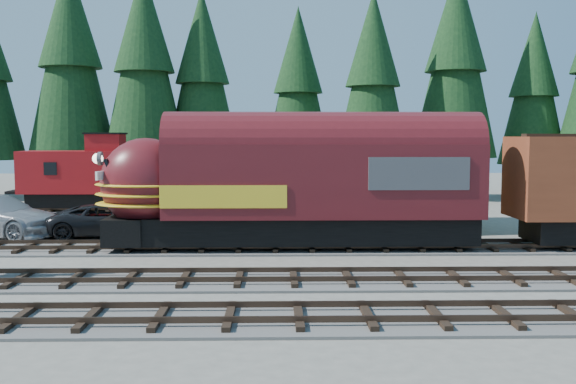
{
  "coord_description": "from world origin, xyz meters",
  "views": [
    {
      "loc": [
        -3.0,
        -22.82,
        4.8
      ],
      "look_at": [
        -2.47,
        4.0,
        2.45
      ],
      "focal_mm": 40.0,
      "sensor_mm": 36.0,
      "label": 1
    }
  ],
  "objects_px": {
    "caboose": "(93,175)",
    "pickup_truck_a": "(108,220)",
    "depot": "(333,171)",
    "locomotive": "(282,189)"
  },
  "relations": [
    {
      "from": "depot",
      "to": "locomotive",
      "type": "xyz_separation_m",
      "value": [
        -2.71,
        -6.5,
        -0.4
      ]
    },
    {
      "from": "depot",
      "to": "caboose",
      "type": "height_order",
      "value": "depot"
    },
    {
      "from": "depot",
      "to": "locomotive",
      "type": "distance_m",
      "value": 7.05
    },
    {
      "from": "locomotive",
      "to": "pickup_truck_a",
      "type": "relative_size",
      "value": 2.91
    },
    {
      "from": "locomotive",
      "to": "caboose",
      "type": "relative_size",
      "value": 1.83
    },
    {
      "from": "caboose",
      "to": "pickup_truck_a",
      "type": "xyz_separation_m",
      "value": [
        3.49,
        -10.08,
        -1.54
      ]
    },
    {
      "from": "locomotive",
      "to": "pickup_truck_a",
      "type": "bearing_deg",
      "value": 154.84
    },
    {
      "from": "pickup_truck_a",
      "to": "depot",
      "type": "bearing_deg",
      "value": -88.15
    },
    {
      "from": "depot",
      "to": "pickup_truck_a",
      "type": "xyz_separation_m",
      "value": [
        -11.05,
        -2.58,
        -2.19
      ]
    },
    {
      "from": "pickup_truck_a",
      "to": "caboose",
      "type": "bearing_deg",
      "value": 7.82
    }
  ]
}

